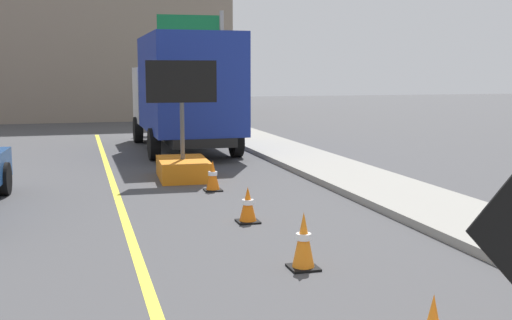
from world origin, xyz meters
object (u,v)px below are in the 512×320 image
at_px(traffic_cone_far_lane, 248,205).
at_px(box_truck, 184,90).
at_px(traffic_cone_mid_lane, 304,241).
at_px(arrow_board_trailer, 183,158).
at_px(highway_guide_sign, 203,49).
at_px(traffic_cone_curbside, 213,176).

bearing_deg(traffic_cone_far_lane, box_truck, 86.54).
distance_m(box_truck, traffic_cone_mid_lane, 12.21).
relative_size(arrow_board_trailer, highway_guide_sign, 0.54).
xyz_separation_m(arrow_board_trailer, traffic_cone_far_lane, (0.32, -4.50, -0.19)).
xyz_separation_m(traffic_cone_mid_lane, traffic_cone_far_lane, (-0.03, 2.52, -0.07)).
height_order(arrow_board_trailer, traffic_cone_mid_lane, arrow_board_trailer).
relative_size(arrow_board_trailer, traffic_cone_far_lane, 4.57).
height_order(box_truck, traffic_cone_curbside, box_truck).
distance_m(box_truck, traffic_cone_far_lane, 9.73).
height_order(traffic_cone_far_lane, traffic_cone_curbside, traffic_cone_curbside).
bearing_deg(traffic_cone_curbside, highway_guide_sign, 79.40).
bearing_deg(arrow_board_trailer, traffic_cone_far_lane, -85.92).
bearing_deg(traffic_cone_mid_lane, traffic_cone_curbside, 90.00).
relative_size(box_truck, traffic_cone_curbside, 11.16).
distance_m(arrow_board_trailer, traffic_cone_far_lane, 4.52).
xyz_separation_m(arrow_board_trailer, box_truck, (0.90, 5.08, 1.40)).
bearing_deg(traffic_cone_curbside, traffic_cone_mid_lane, -90.00).
distance_m(arrow_board_trailer, traffic_cone_curbside, 1.71).
height_order(box_truck, traffic_cone_mid_lane, box_truck).
bearing_deg(traffic_cone_far_lane, highway_guide_sign, 81.10).
height_order(highway_guide_sign, traffic_cone_mid_lane, highway_guide_sign).
relative_size(traffic_cone_mid_lane, traffic_cone_curbside, 1.14).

